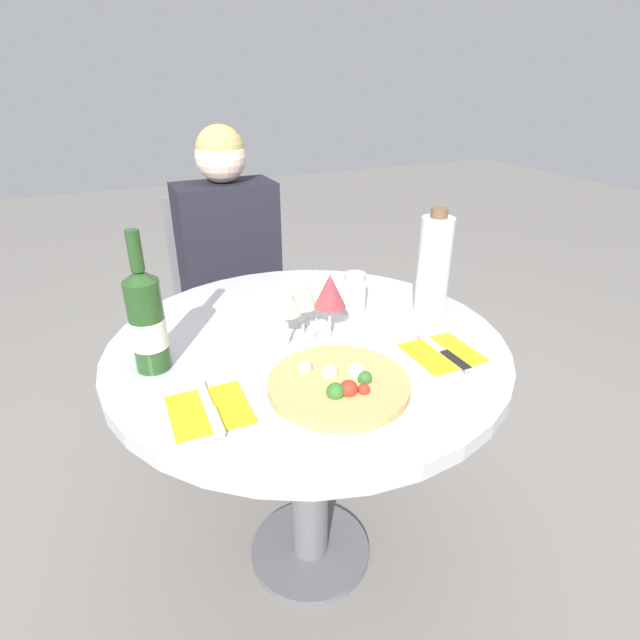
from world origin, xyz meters
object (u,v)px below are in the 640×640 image
object	(u,v)px
seated_diner	(239,310)
wine_bottle	(147,321)
dining_table	(308,386)
pizza_large	(339,384)
chair_behind_diner	(230,312)
tall_carafe	(434,265)

from	to	relation	value
seated_diner	wine_bottle	world-z (taller)	seated_diner
dining_table	pizza_large	world-z (taller)	pizza_large
pizza_large	chair_behind_diner	bearing A→B (deg)	87.46
seated_diner	tall_carafe	xyz separation A→B (m)	(0.35, -0.71, 0.36)
chair_behind_diner	tall_carafe	distance (m)	1.01
chair_behind_diner	wine_bottle	distance (m)	1.00
dining_table	tall_carafe	bearing A→B (deg)	1.12
chair_behind_diner	wine_bottle	world-z (taller)	wine_bottle
seated_diner	dining_table	bearing A→B (deg)	88.27
dining_table	wine_bottle	world-z (taller)	wine_bottle
chair_behind_diner	pizza_large	distance (m)	1.13
pizza_large	seated_diner	bearing A→B (deg)	87.07
dining_table	pizza_large	distance (m)	0.27
pizza_large	wine_bottle	distance (m)	0.43
seated_diner	pizza_large	distance (m)	0.97
seated_diner	pizza_large	world-z (taller)	seated_diner
chair_behind_diner	dining_table	bearing A→B (deg)	88.55
wine_bottle	seated_diner	bearing A→B (deg)	60.90
seated_diner	wine_bottle	size ratio (longest dim) A/B	3.80
chair_behind_diner	tall_carafe	world-z (taller)	tall_carafe
dining_table	wine_bottle	bearing A→B (deg)	175.91
chair_behind_diner	seated_diner	size ratio (longest dim) A/B	0.78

